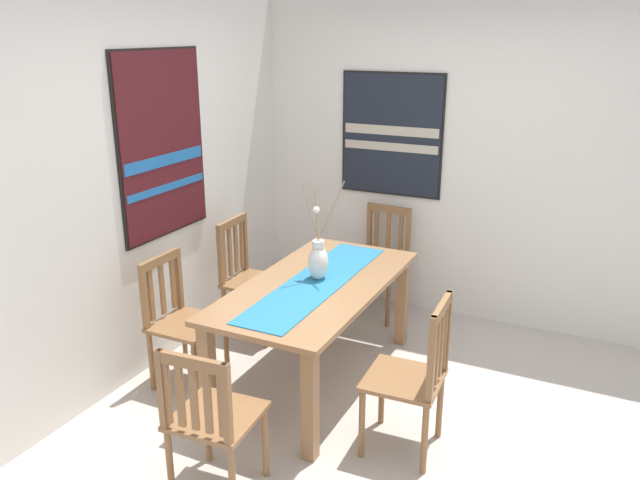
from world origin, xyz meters
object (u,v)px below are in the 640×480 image
painting_on_side_wall (392,135)px  centerpiece_vase (318,260)px  chair_4 (381,260)px  chair_2 (181,319)px  chair_3 (248,276)px  chair_1 (414,374)px  chair_0 (210,417)px  dining_table (317,298)px  painting_on_back_wall (162,145)px

painting_on_side_wall → centerpiece_vase: bearing=-179.0°
chair_4 → chair_2: bearing=154.3°
chair_3 → centerpiece_vase: bearing=-115.1°
chair_1 → chair_4: 1.90m
chair_1 → chair_4: bearing=26.3°
chair_0 → chair_1: chair_1 is taller
centerpiece_vase → painting_on_side_wall: bearing=1.0°
chair_3 → dining_table: bearing=-117.9°
dining_table → painting_on_side_wall: bearing=1.5°
painting_on_back_wall → chair_0: bearing=-135.5°
chair_1 → painting_on_back_wall: bearing=78.9°
chair_0 → chair_2: bearing=44.8°
painting_on_back_wall → painting_on_side_wall: 1.91m
chair_0 → chair_2: size_ratio=0.98×
painting_on_back_wall → chair_4: bearing=-41.2°
dining_table → chair_0: 1.28m
centerpiece_vase → painting_on_back_wall: 1.35m
chair_2 → painting_on_side_wall: painting_on_side_wall is taller
chair_1 → chair_4: size_ratio=1.03×
dining_table → painting_on_side_wall: 1.73m
chair_3 → chair_4: (0.83, -0.80, -0.01)m
chair_1 → painting_on_side_wall: size_ratio=0.93×
chair_2 → chair_4: chair_4 is taller
chair_0 → chair_4: chair_4 is taller
chair_2 → chair_4: 1.85m
centerpiece_vase → chair_4: 1.26m
chair_0 → chair_4: bearing=1.0°
centerpiece_vase → chair_3: bearing=64.9°
painting_on_back_wall → chair_2: bearing=-136.2°
chair_0 → chair_3: size_ratio=0.94×
dining_table → painting_on_side_wall: (1.49, 0.04, 0.88)m
painting_on_back_wall → painting_on_side_wall: bearing=-35.9°
chair_1 → painting_on_side_wall: 2.35m
dining_table → chair_4: 1.26m
dining_table → chair_1: chair_1 is taller
dining_table → chair_4: (1.25, 0.01, -0.14)m
centerpiece_vase → chair_3: (0.37, 0.79, -0.38)m
centerpiece_vase → chair_4: (1.20, -0.00, -0.40)m
chair_2 → painting_on_back_wall: (0.36, 0.34, 1.10)m
chair_1 → painting_on_back_wall: 2.30m
chair_1 → painting_on_side_wall: painting_on_side_wall is taller
centerpiece_vase → chair_1: 1.06m
chair_0 → painting_on_back_wall: bearing=44.5°
dining_table → chair_2: size_ratio=1.90×
chair_1 → chair_0: bearing=135.8°
chair_0 → painting_on_back_wall: (1.21, 1.19, 1.10)m
chair_4 → centerpiece_vase: bearing=179.8°
centerpiece_vase → chair_1: centerpiece_vase is taller
chair_1 → chair_2: chair_1 is taller
chair_4 → painting_on_side_wall: (0.24, 0.03, 1.02)m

